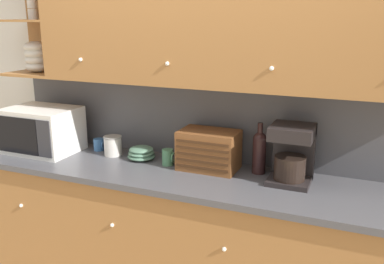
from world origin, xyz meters
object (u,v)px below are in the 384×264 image
object	(u,v)px
coffee_maker	(292,153)
mug	(99,144)
wine_bottle	(259,151)
microwave	(42,130)
bread_box	(209,150)
storage_canister	(113,146)
mug_blue_second	(168,157)
bowl_stack_on_counter	(141,153)

from	to	relation	value
coffee_maker	mug	bearing A→B (deg)	177.17
mug	wine_bottle	xyz separation A→B (m)	(1.23, -0.01, 0.11)
microwave	bread_box	world-z (taller)	microwave
microwave	mug	world-z (taller)	microwave
storage_canister	microwave	bearing A→B (deg)	-167.60
storage_canister	mug_blue_second	xyz separation A→B (m)	(0.46, -0.04, -0.02)
mug_blue_second	bread_box	bearing A→B (deg)	7.54
bread_box	mug_blue_second	bearing A→B (deg)	-172.46
storage_canister	mug_blue_second	world-z (taller)	storage_canister
storage_canister	coffee_maker	size ratio (longest dim) A/B	0.40
bread_box	storage_canister	bearing A→B (deg)	-179.88
microwave	storage_canister	size ratio (longest dim) A/B	3.59
mug	storage_canister	world-z (taller)	storage_canister
bread_box	mug	bearing A→B (deg)	176.32
mug	coffee_maker	world-z (taller)	coffee_maker
mug_blue_second	coffee_maker	bearing A→B (deg)	1.67
microwave	wine_bottle	world-z (taller)	wine_bottle
storage_canister	mug_blue_second	bearing A→B (deg)	-4.39
mug_blue_second	microwave	bearing A→B (deg)	-175.31
mug	storage_canister	xyz separation A→B (m)	(0.16, -0.06, 0.03)
storage_canister	bowl_stack_on_counter	size ratio (longest dim) A/B	0.73
storage_canister	bread_box	size ratio (longest dim) A/B	0.37
bowl_stack_on_counter	coffee_maker	size ratio (longest dim) A/B	0.55
microwave	bread_box	size ratio (longest dim) A/B	1.33
microwave	bowl_stack_on_counter	distance (m)	0.79
mug	bowl_stack_on_counter	size ratio (longest dim) A/B	0.46
storage_canister	bowl_stack_on_counter	distance (m)	0.24
microwave	wine_bottle	size ratio (longest dim) A/B	1.53
mug	mug_blue_second	world-z (taller)	mug_blue_second
mug	mug_blue_second	distance (m)	0.63
microwave	bread_box	xyz separation A→B (m)	(1.28, 0.12, -0.04)
wine_bottle	coffee_maker	bearing A→B (deg)	-16.57
storage_canister	coffee_maker	xyz separation A→B (m)	(1.28, -0.01, 0.11)
mug	mug_blue_second	size ratio (longest dim) A/B	0.82
storage_canister	bread_box	distance (m)	0.75
bowl_stack_on_counter	mug_blue_second	size ratio (longest dim) A/B	1.78
coffee_maker	wine_bottle	bearing A→B (deg)	163.43
coffee_maker	bowl_stack_on_counter	bearing A→B (deg)	179.43
microwave	bowl_stack_on_counter	xyz separation A→B (m)	(0.77, 0.12, -0.12)
bowl_stack_on_counter	mug_blue_second	bearing A→B (deg)	-8.57
mug	storage_canister	size ratio (longest dim) A/B	0.63
bowl_stack_on_counter	microwave	bearing A→B (deg)	-171.41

